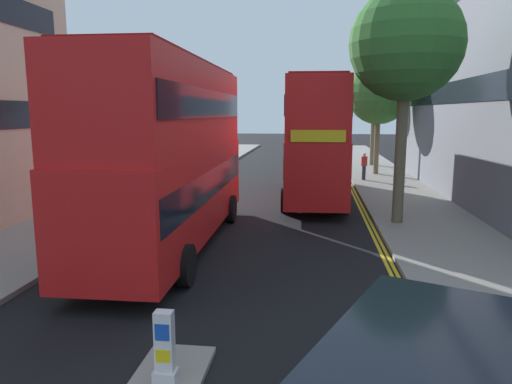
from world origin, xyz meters
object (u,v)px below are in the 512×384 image
(double_decker_bus_away, at_px, (172,150))
(double_decker_bus_oncoming, at_px, (313,136))
(keep_left_bollard, at_px, (165,349))
(pedestrian_far, at_px, (364,166))

(double_decker_bus_away, distance_m, double_decker_bus_oncoming, 9.80)
(keep_left_bollard, relative_size, double_decker_bus_away, 0.10)
(keep_left_bollard, height_order, double_decker_bus_away, double_decker_bus_away)
(keep_left_bollard, bearing_deg, double_decker_bus_oncoming, 82.42)
(double_decker_bus_oncoming, distance_m, pedestrian_far, 6.84)
(double_decker_bus_away, height_order, double_decker_bus_oncoming, same)
(double_decker_bus_away, relative_size, pedestrian_far, 6.69)
(keep_left_bollard, height_order, double_decker_bus_oncoming, double_decker_bus_oncoming)
(double_decker_bus_oncoming, height_order, pedestrian_far, double_decker_bus_oncoming)
(pedestrian_far, bearing_deg, double_decker_bus_oncoming, -117.73)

